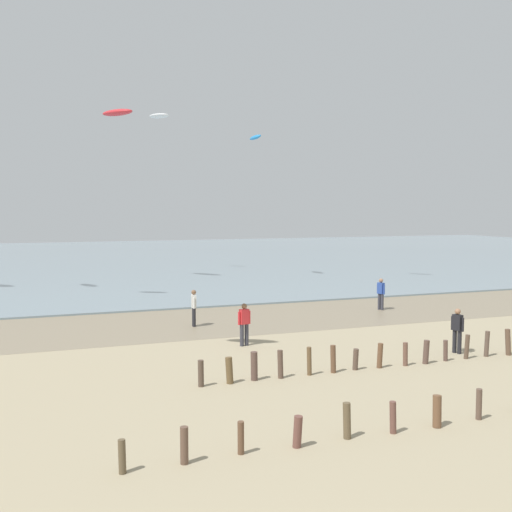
{
  "coord_description": "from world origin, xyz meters",
  "views": [
    {
      "loc": [
        -4.35,
        -4.88,
        5.49
      ],
      "look_at": [
        2.15,
        12.44,
        4.06
      ],
      "focal_mm": 43.36,
      "sensor_mm": 36.0,
      "label": 1
    }
  ],
  "objects_px": {
    "kite_aloft_6": "(117,113)",
    "person_by_waterline": "(244,323)",
    "person_far_down_beach": "(381,293)",
    "kite_aloft_9": "(159,116)",
    "person_nearest_camera": "(457,329)",
    "kite_aloft_3": "(255,137)",
    "person_trailing_behind": "(194,307)"
  },
  "relations": [
    {
      "from": "person_nearest_camera",
      "to": "kite_aloft_3",
      "type": "height_order",
      "value": "kite_aloft_3"
    },
    {
      "from": "kite_aloft_6",
      "to": "kite_aloft_9",
      "type": "distance_m",
      "value": 7.13
    },
    {
      "from": "person_trailing_behind",
      "to": "person_nearest_camera",
      "type": "bearing_deg",
      "value": -47.53
    },
    {
      "from": "kite_aloft_3",
      "to": "kite_aloft_9",
      "type": "bearing_deg",
      "value": 39.08
    },
    {
      "from": "person_trailing_behind",
      "to": "kite_aloft_6",
      "type": "bearing_deg",
      "value": 92.46
    },
    {
      "from": "person_trailing_behind",
      "to": "kite_aloft_6",
      "type": "relative_size",
      "value": 0.59
    },
    {
      "from": "kite_aloft_3",
      "to": "kite_aloft_9",
      "type": "distance_m",
      "value": 9.59
    },
    {
      "from": "person_by_waterline",
      "to": "kite_aloft_3",
      "type": "xyz_separation_m",
      "value": [
        8.43,
        21.29,
        9.92
      ]
    },
    {
      "from": "person_nearest_camera",
      "to": "kite_aloft_6",
      "type": "height_order",
      "value": "kite_aloft_6"
    },
    {
      "from": "kite_aloft_6",
      "to": "person_by_waterline",
      "type": "bearing_deg",
      "value": -32.05
    },
    {
      "from": "person_nearest_camera",
      "to": "person_by_waterline",
      "type": "distance_m",
      "value": 8.19
    },
    {
      "from": "person_nearest_camera",
      "to": "person_trailing_behind",
      "type": "bearing_deg",
      "value": 132.47
    },
    {
      "from": "person_far_down_beach",
      "to": "kite_aloft_9",
      "type": "height_order",
      "value": "kite_aloft_9"
    },
    {
      "from": "person_far_down_beach",
      "to": "person_trailing_behind",
      "type": "distance_m",
      "value": 10.72
    },
    {
      "from": "person_nearest_camera",
      "to": "person_by_waterline",
      "type": "xyz_separation_m",
      "value": [
        -7.13,
        4.03,
        0.0
      ]
    },
    {
      "from": "person_far_down_beach",
      "to": "kite_aloft_6",
      "type": "bearing_deg",
      "value": 123.68
    },
    {
      "from": "kite_aloft_3",
      "to": "kite_aloft_9",
      "type": "height_order",
      "value": "kite_aloft_9"
    },
    {
      "from": "person_far_down_beach",
      "to": "person_trailing_behind",
      "type": "xyz_separation_m",
      "value": [
        -10.67,
        -0.99,
        0.0
      ]
    },
    {
      "from": "person_nearest_camera",
      "to": "kite_aloft_9",
      "type": "bearing_deg",
      "value": 97.9
    },
    {
      "from": "kite_aloft_6",
      "to": "kite_aloft_9",
      "type": "xyz_separation_m",
      "value": [
        4.22,
        5.7,
        0.77
      ]
    },
    {
      "from": "person_nearest_camera",
      "to": "kite_aloft_6",
      "type": "bearing_deg",
      "value": 108.02
    },
    {
      "from": "person_far_down_beach",
      "to": "kite_aloft_6",
      "type": "height_order",
      "value": "kite_aloft_6"
    },
    {
      "from": "person_trailing_behind",
      "to": "kite_aloft_6",
      "type": "height_order",
      "value": "kite_aloft_6"
    },
    {
      "from": "kite_aloft_9",
      "to": "person_by_waterline",
      "type": "bearing_deg",
      "value": 131.17
    },
    {
      "from": "person_nearest_camera",
      "to": "kite_aloft_3",
      "type": "distance_m",
      "value": 27.23
    },
    {
      "from": "person_by_waterline",
      "to": "person_trailing_behind",
      "type": "bearing_deg",
      "value": 100.1
    },
    {
      "from": "person_trailing_behind",
      "to": "kite_aloft_3",
      "type": "bearing_deg",
      "value": 60.85
    },
    {
      "from": "person_by_waterline",
      "to": "person_far_down_beach",
      "type": "xyz_separation_m",
      "value": [
        9.84,
        5.67,
        0.0
      ]
    },
    {
      "from": "person_by_waterline",
      "to": "kite_aloft_3",
      "type": "height_order",
      "value": "kite_aloft_3"
    },
    {
      "from": "person_nearest_camera",
      "to": "kite_aloft_6",
      "type": "xyz_separation_m",
      "value": [
        -8.75,
        26.89,
        11.46
      ]
    },
    {
      "from": "person_nearest_camera",
      "to": "person_trailing_behind",
      "type": "xyz_separation_m",
      "value": [
        -7.97,
        8.7,
        0.0
      ]
    },
    {
      "from": "person_nearest_camera",
      "to": "kite_aloft_9",
      "type": "height_order",
      "value": "kite_aloft_9"
    }
  ]
}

